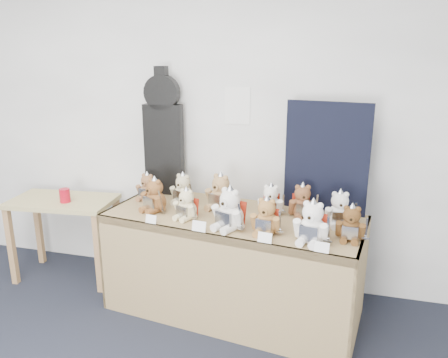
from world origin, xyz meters
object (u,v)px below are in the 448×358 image
(teddy_back_centre_left, at_px, (220,193))
(teddy_back_end, at_px, (339,210))
(teddy_front_left, at_px, (186,205))
(teddy_front_right, at_px, (266,218))
(display_table, at_px, (229,240))
(teddy_front_centre, at_px, (229,210))
(teddy_back_right, at_px, (302,202))
(guitar_case, at_px, (164,133))
(teddy_back_centre_right, at_px, (271,201))
(teddy_back_left, at_px, (183,190))
(teddy_back_far_left, at_px, (147,188))
(teddy_front_far_left, at_px, (154,196))
(teddy_front_end, at_px, (351,225))
(red_cup, at_px, (65,195))
(teddy_front_far_right, at_px, (312,224))
(side_table, at_px, (64,213))

(teddy_back_centre_left, relative_size, teddy_back_end, 1.12)
(teddy_front_left, distance_m, teddy_front_right, 0.62)
(display_table, distance_m, teddy_front_centre, 0.35)
(teddy_front_right, height_order, teddy_back_right, teddy_front_right)
(guitar_case, bearing_deg, teddy_back_centre_right, -18.92)
(teddy_back_left, bearing_deg, teddy_back_far_left, -166.60)
(display_table, height_order, teddy_back_centre_left, teddy_back_centre_left)
(teddy_front_far_left, height_order, teddy_back_left, teddy_front_far_left)
(teddy_back_left, height_order, teddy_back_right, teddy_back_right)
(teddy_front_centre, distance_m, teddy_back_end, 0.76)
(teddy_back_left, bearing_deg, teddy_front_end, -3.06)
(red_cup, height_order, teddy_back_right, teddy_back_right)
(teddy_front_end, distance_m, teddy_back_far_left, 1.65)
(guitar_case, relative_size, teddy_back_right, 3.84)
(teddy_front_centre, height_order, teddy_front_far_right, teddy_front_centre)
(teddy_front_far_left, bearing_deg, teddy_front_far_right, 13.71)
(teddy_back_centre_left, xyz_separation_m, teddy_back_far_left, (-0.64, 0.06, -0.03))
(side_table, xyz_separation_m, teddy_back_right, (2.05, -0.02, 0.29))
(teddy_front_right, distance_m, teddy_front_far_right, 0.31)
(teddy_front_far_left, relative_size, teddy_front_right, 1.04)
(teddy_front_end, relative_size, teddy_back_centre_left, 0.83)
(teddy_back_centre_right, relative_size, teddy_back_end, 0.93)
(teddy_front_left, bearing_deg, teddy_back_left, 134.75)
(teddy_front_end, bearing_deg, teddy_back_far_left, 170.62)
(red_cup, distance_m, teddy_front_centre, 1.56)
(guitar_case, height_order, teddy_back_left, guitar_case)
(side_table, xyz_separation_m, teddy_front_far_left, (0.96, -0.20, 0.30))
(teddy_front_far_right, bearing_deg, red_cup, -178.12)
(teddy_back_far_left, bearing_deg, side_table, -164.41)
(teddy_back_left, xyz_separation_m, teddy_back_centre_left, (0.33, -0.05, 0.02))
(guitar_case, bearing_deg, teddy_back_right, -15.08)
(teddy_back_far_left, bearing_deg, teddy_back_centre_right, 8.54)
(guitar_case, height_order, teddy_front_centre, guitar_case)
(teddy_front_right, distance_m, teddy_front_end, 0.54)
(teddy_front_right, bearing_deg, guitar_case, 154.58)
(guitar_case, distance_m, teddy_front_far_left, 0.61)
(teddy_front_left, relative_size, teddy_front_far_right, 0.82)
(red_cup, relative_size, teddy_front_far_left, 0.40)
(teddy_front_centre, bearing_deg, teddy_back_far_left, 176.21)
(teddy_front_centre, distance_m, teddy_back_centre_left, 0.40)
(teddy_back_right, distance_m, teddy_back_far_left, 1.26)
(teddy_front_left, bearing_deg, teddy_back_centre_right, 43.42)
(guitar_case, height_order, teddy_back_far_left, guitar_case)
(teddy_back_centre_left, distance_m, teddy_back_far_left, 0.64)
(teddy_front_far_right, bearing_deg, teddy_front_end, 36.52)
(red_cup, distance_m, teddy_back_centre_right, 1.75)
(display_table, distance_m, teddy_back_centre_right, 0.42)
(side_table, bearing_deg, teddy_front_centre, -18.73)
(teddy_front_far_right, relative_size, teddy_back_left, 1.14)
(side_table, bearing_deg, teddy_front_right, -17.45)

